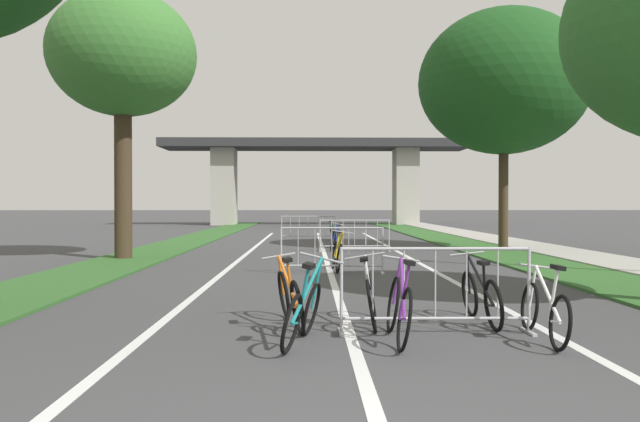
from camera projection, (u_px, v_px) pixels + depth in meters
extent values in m
cube|color=#2D5B26|center=(181.00, 243.00, 24.13)|extent=(2.09, 52.46, 0.05)
cube|color=#2D5B26|center=(460.00, 243.00, 24.34)|extent=(2.09, 52.46, 0.05)
cube|color=#9E9B93|center=(512.00, 243.00, 24.38)|extent=(2.05, 52.46, 0.08)
cube|color=silver|center=(326.00, 258.00, 17.95)|extent=(0.14, 30.35, 0.01)
cube|color=silver|center=(409.00, 258.00, 18.00)|extent=(0.14, 30.35, 0.01)
cube|color=silver|center=(242.00, 258.00, 17.90)|extent=(0.14, 30.35, 0.01)
cube|color=#2D2D30|center=(315.00, 145.00, 46.06)|extent=(22.67, 4.18, 0.62)
cube|color=#ADA89E|center=(224.00, 187.00, 45.97)|extent=(1.70, 2.40, 5.69)
cube|color=#ADA89E|center=(406.00, 187.00, 46.22)|extent=(1.70, 2.40, 5.69)
cylinder|color=#3D2D1E|center=(123.00, 184.00, 17.39)|extent=(0.49, 0.49, 4.26)
ellipsoid|color=#38702D|center=(123.00, 54.00, 17.35)|extent=(4.12, 4.12, 3.50)
cylinder|color=#3D2D1E|center=(503.00, 198.00, 20.82)|extent=(0.32, 0.32, 3.54)
ellipsoid|color=#194719|center=(504.00, 82.00, 20.78)|extent=(5.72, 5.72, 4.86)
cylinder|color=#ADADB2|center=(341.00, 290.00, 7.48)|extent=(0.04, 0.04, 1.05)
cube|color=#ADADB2|center=(341.00, 332.00, 7.49)|extent=(0.06, 0.44, 0.03)
cylinder|color=#ADADB2|center=(529.00, 290.00, 7.51)|extent=(0.04, 0.04, 1.05)
cube|color=#ADADB2|center=(529.00, 332.00, 7.51)|extent=(0.06, 0.44, 0.03)
cylinder|color=#ADADB2|center=(435.00, 249.00, 7.49)|extent=(2.29, 0.06, 0.04)
cylinder|color=#ADADB2|center=(435.00, 318.00, 7.50)|extent=(2.29, 0.06, 0.04)
cylinder|color=#ADADB2|center=(373.00, 283.00, 7.48)|extent=(0.02, 0.02, 0.87)
cylinder|color=#ADADB2|center=(404.00, 283.00, 7.49)|extent=(0.02, 0.02, 0.87)
cylinder|color=#ADADB2|center=(435.00, 283.00, 7.49)|extent=(0.02, 0.02, 0.87)
cylinder|color=#ADADB2|center=(467.00, 283.00, 7.50)|extent=(0.02, 0.02, 0.87)
cylinder|color=#ADADB2|center=(498.00, 283.00, 7.50)|extent=(0.02, 0.02, 0.87)
cylinder|color=#ADADB2|center=(281.00, 250.00, 13.92)|extent=(0.04, 0.04, 1.05)
cube|color=#ADADB2|center=(281.00, 273.00, 13.93)|extent=(0.08, 0.44, 0.03)
cylinder|color=#ADADB2|center=(383.00, 250.00, 13.87)|extent=(0.04, 0.04, 1.05)
cube|color=#ADADB2|center=(382.00, 273.00, 13.88)|extent=(0.08, 0.44, 0.03)
cylinder|color=#ADADB2|center=(332.00, 228.00, 13.89)|extent=(2.29, 0.14, 0.04)
cylinder|color=#ADADB2|center=(332.00, 266.00, 13.90)|extent=(2.29, 0.14, 0.04)
cylinder|color=#ADADB2|center=(298.00, 246.00, 13.91)|extent=(0.02, 0.02, 0.87)
cylinder|color=#ADADB2|center=(315.00, 246.00, 13.90)|extent=(0.02, 0.02, 0.87)
cylinder|color=#ADADB2|center=(332.00, 246.00, 13.90)|extent=(0.02, 0.02, 0.87)
cylinder|color=#ADADB2|center=(349.00, 246.00, 13.89)|extent=(0.02, 0.02, 0.87)
cylinder|color=#ADADB2|center=(366.00, 246.00, 13.88)|extent=(0.02, 0.02, 0.87)
cylinder|color=#ADADB2|center=(320.00, 236.00, 20.31)|extent=(0.04, 0.04, 1.05)
cube|color=#ADADB2|center=(320.00, 251.00, 20.31)|extent=(0.06, 0.44, 0.03)
cylinder|color=#ADADB2|center=(389.00, 236.00, 20.37)|extent=(0.04, 0.04, 1.05)
cube|color=#ADADB2|center=(389.00, 251.00, 20.37)|extent=(0.06, 0.44, 0.03)
cylinder|color=#ADADB2|center=(354.00, 220.00, 20.33)|extent=(2.29, 0.06, 0.04)
cylinder|color=#ADADB2|center=(354.00, 246.00, 20.34)|extent=(2.29, 0.06, 0.04)
cylinder|color=#ADADB2|center=(331.00, 233.00, 20.31)|extent=(0.02, 0.02, 0.87)
cylinder|color=#ADADB2|center=(343.00, 233.00, 20.33)|extent=(0.02, 0.02, 0.87)
cylinder|color=#ADADB2|center=(354.00, 233.00, 20.34)|extent=(0.02, 0.02, 0.87)
cylinder|color=#ADADB2|center=(366.00, 233.00, 20.35)|extent=(0.02, 0.02, 0.87)
cylinder|color=#ADADB2|center=(377.00, 233.00, 20.36)|extent=(0.02, 0.02, 0.87)
cylinder|color=#ADADB2|center=(282.00, 228.00, 26.69)|extent=(0.04, 0.04, 1.05)
cube|color=#ADADB2|center=(282.00, 240.00, 26.69)|extent=(0.07, 0.44, 0.03)
cylinder|color=#ADADB2|center=(334.00, 228.00, 26.77)|extent=(0.04, 0.04, 1.05)
cube|color=#ADADB2|center=(334.00, 240.00, 26.78)|extent=(0.07, 0.44, 0.03)
cylinder|color=#ADADB2|center=(308.00, 216.00, 26.72)|extent=(2.29, 0.08, 0.04)
cylinder|color=#ADADB2|center=(308.00, 236.00, 26.73)|extent=(2.29, 0.08, 0.04)
cylinder|color=#ADADB2|center=(290.00, 226.00, 26.70)|extent=(0.02, 0.02, 0.87)
cylinder|color=#ADADB2|center=(299.00, 226.00, 26.71)|extent=(0.02, 0.02, 0.87)
cylinder|color=#ADADB2|center=(308.00, 226.00, 26.73)|extent=(0.02, 0.02, 0.87)
cylinder|color=#ADADB2|center=(317.00, 226.00, 26.74)|extent=(0.02, 0.02, 0.87)
cylinder|color=#ADADB2|center=(326.00, 226.00, 26.76)|extent=(0.02, 0.02, 0.87)
torus|color=black|center=(332.00, 233.00, 26.77)|extent=(0.20, 0.63, 0.62)
torus|color=black|center=(334.00, 234.00, 25.80)|extent=(0.20, 0.63, 0.62)
cylinder|color=#1E7238|center=(332.00, 226.00, 26.30)|extent=(0.09, 0.95, 0.62)
cylinder|color=#1E7238|center=(331.00, 228.00, 26.49)|extent=(0.16, 0.11, 0.57)
cylinder|color=#1E7238|center=(332.00, 234.00, 26.61)|extent=(0.06, 0.31, 0.07)
cylinder|color=#1E7238|center=(333.00, 227.00, 25.82)|extent=(0.15, 0.08, 0.59)
cube|color=black|center=(330.00, 221.00, 26.51)|extent=(0.12, 0.25, 0.07)
cylinder|color=#99999E|center=(331.00, 220.00, 25.84)|extent=(0.49, 0.06, 0.12)
torus|color=black|center=(335.00, 255.00, 14.99)|extent=(0.19, 0.68, 0.67)
torus|color=black|center=(339.00, 259.00, 13.97)|extent=(0.19, 0.68, 0.67)
cylinder|color=gold|center=(339.00, 244.00, 14.50)|extent=(0.19, 1.00, 0.63)
cylinder|color=gold|center=(337.00, 245.00, 14.70)|extent=(0.14, 0.13, 0.63)
cylinder|color=gold|center=(335.00, 256.00, 14.83)|extent=(0.04, 0.33, 0.08)
cylinder|color=gold|center=(341.00, 245.00, 13.99)|extent=(0.13, 0.10, 0.60)
cube|color=black|center=(339.00, 232.00, 14.74)|extent=(0.12, 0.25, 0.06)
cylinder|color=#99999E|center=(343.00, 232.00, 14.02)|extent=(0.49, 0.06, 0.10)
torus|color=black|center=(404.00, 320.00, 6.53)|extent=(0.16, 0.70, 0.69)
torus|color=black|center=(393.00, 304.00, 7.53)|extent=(0.16, 0.70, 0.69)
cylinder|color=#662884|center=(402.00, 287.00, 7.00)|extent=(0.15, 0.97, 0.60)
cylinder|color=#662884|center=(405.00, 291.00, 6.81)|extent=(0.15, 0.12, 0.64)
cylinder|color=#662884|center=(402.00, 319.00, 6.69)|extent=(0.03, 0.32, 0.08)
cylinder|color=#662884|center=(397.00, 281.00, 7.50)|extent=(0.13, 0.10, 0.57)
cube|color=black|center=(409.00, 263.00, 6.77)|extent=(0.11, 0.24, 0.06)
cylinder|color=#99999E|center=(401.00, 259.00, 7.47)|extent=(0.45, 0.04, 0.10)
torus|color=black|center=(560.00, 323.00, 6.57)|extent=(0.15, 0.62, 0.61)
torus|color=black|center=(530.00, 306.00, 7.64)|extent=(0.15, 0.62, 0.61)
cylinder|color=silver|center=(547.00, 293.00, 7.08)|extent=(0.16, 1.04, 0.54)
cylinder|color=silver|center=(553.00, 294.00, 6.87)|extent=(0.12, 0.13, 0.62)
cylinder|color=silver|center=(554.00, 322.00, 6.74)|extent=(0.04, 0.35, 0.07)
cylinder|color=silver|center=(533.00, 286.00, 7.61)|extent=(0.10, 0.10, 0.51)
cube|color=black|center=(558.00, 267.00, 6.83)|extent=(0.12, 0.25, 0.06)
cylinder|color=#99999E|center=(536.00, 266.00, 7.59)|extent=(0.46, 0.05, 0.08)
torus|color=black|center=(297.00, 307.00, 7.39)|extent=(0.27, 0.68, 0.67)
torus|color=black|center=(284.00, 294.00, 8.45)|extent=(0.27, 0.68, 0.67)
cylinder|color=orange|center=(287.00, 280.00, 7.88)|extent=(0.32, 1.03, 0.57)
cylinder|color=orange|center=(290.00, 283.00, 7.68)|extent=(0.12, 0.14, 0.61)
cylinder|color=orange|center=(295.00, 307.00, 7.56)|extent=(0.09, 0.35, 0.08)
cylinder|color=orange|center=(281.00, 275.00, 8.41)|extent=(0.11, 0.11, 0.54)
cube|color=black|center=(287.00, 260.00, 7.63)|extent=(0.15, 0.26, 0.06)
cylinder|color=#99999E|center=(279.00, 256.00, 8.38)|extent=(0.46, 0.12, 0.10)
torus|color=black|center=(494.00, 306.00, 7.58)|extent=(0.13, 0.65, 0.65)
torus|color=black|center=(470.00, 294.00, 8.58)|extent=(0.13, 0.65, 0.65)
cylinder|color=black|center=(479.00, 278.00, 8.05)|extent=(0.13, 0.97, 0.60)
cylinder|color=black|center=(485.00, 284.00, 7.86)|extent=(0.10, 0.12, 0.56)
cylinder|color=black|center=(490.00, 305.00, 7.74)|extent=(0.03, 0.33, 0.08)
cylinder|color=black|center=(468.00, 274.00, 8.55)|extent=(0.10, 0.10, 0.57)
cube|color=black|center=(483.00, 263.00, 7.82)|extent=(0.11, 0.24, 0.06)
cylinder|color=#99999E|center=(467.00, 254.00, 8.52)|extent=(0.48, 0.04, 0.07)
torus|color=black|center=(292.00, 324.00, 6.42)|extent=(0.32, 0.67, 0.64)
torus|color=black|center=(312.00, 309.00, 7.35)|extent=(0.32, 0.67, 0.64)
cylinder|color=#197A7F|center=(308.00, 289.00, 6.84)|extent=(0.38, 0.89, 0.64)
cylinder|color=#197A7F|center=(303.00, 294.00, 6.67)|extent=(0.17, 0.15, 0.64)
cylinder|color=#197A7F|center=(295.00, 323.00, 6.57)|extent=(0.09, 0.31, 0.08)
cylinder|color=#197A7F|center=(317.00, 284.00, 7.31)|extent=(0.16, 0.12, 0.62)
cube|color=black|center=(309.00, 266.00, 6.62)|extent=(0.16, 0.26, 0.07)
cylinder|color=#99999E|center=(322.00, 258.00, 7.26)|extent=(0.52, 0.14, 0.14)
torus|color=black|center=(371.00, 306.00, 7.48)|extent=(0.22, 0.68, 0.66)
torus|color=black|center=(371.00, 295.00, 8.43)|extent=(0.22, 0.68, 0.66)
cylinder|color=#B7B7BC|center=(368.00, 280.00, 7.93)|extent=(0.04, 0.93, 0.57)
cylinder|color=#B7B7BC|center=(368.00, 283.00, 7.75)|extent=(0.16, 0.10, 0.61)
cylinder|color=#B7B7BC|center=(372.00, 306.00, 7.63)|extent=(0.07, 0.31, 0.08)
cylinder|color=#B7B7BC|center=(368.00, 275.00, 8.41)|extent=(0.14, 0.08, 0.54)
cube|color=black|center=(364.00, 259.00, 7.72)|extent=(0.13, 0.25, 0.07)
cylinder|color=#99999E|center=(365.00, 256.00, 8.39)|extent=(0.54, 0.08, 0.12)
torus|color=black|center=(338.00, 239.00, 21.34)|extent=(0.31, 0.72, 0.69)
torus|color=black|center=(333.00, 241.00, 20.29)|extent=(0.31, 0.72, 0.69)
cylinder|color=#1E389E|center=(337.00, 232.00, 20.83)|extent=(0.10, 1.04, 0.60)
cylinder|color=#1E389E|center=(338.00, 233.00, 21.03)|extent=(0.18, 0.10, 0.57)
cylinder|color=#1E389E|center=(337.00, 240.00, 21.17)|extent=(0.10, 0.34, 0.08)
cylinder|color=#1E389E|center=(335.00, 232.00, 20.30)|extent=(0.17, 0.07, 0.57)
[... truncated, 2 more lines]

